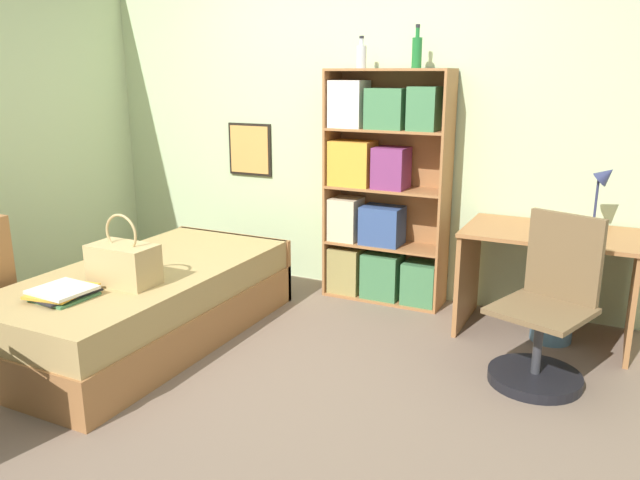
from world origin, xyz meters
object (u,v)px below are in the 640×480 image
(desk, at_px, (548,265))
(desk_chair, at_px, (544,332))
(desk_lamp, at_px, (603,186))
(bottle_brown, at_px, (417,51))
(handbag, at_px, (124,263))
(bed, at_px, (149,303))
(book_stack_on_bed, at_px, (63,292))
(bottle_green, at_px, (361,56))
(bookcase, at_px, (379,195))
(waste_bin, at_px, (552,319))

(desk, bearing_deg, desk_chair, -83.67)
(desk_chair, bearing_deg, desk_lamp, 75.21)
(bottle_brown, xyz_separation_m, desk_lamp, (1.25, -0.09, -0.81))
(handbag, bearing_deg, bottle_brown, 52.89)
(bed, relative_size, handbag, 4.82)
(book_stack_on_bed, bearing_deg, bottle_green, 63.78)
(desk_lamp, bearing_deg, desk, -165.82)
(bookcase, height_order, bottle_brown, bottle_brown)
(handbag, xyz_separation_m, desk_chair, (2.28, 0.80, -0.31))
(bottle_green, distance_m, waste_bin, 2.20)
(book_stack_on_bed, relative_size, desk, 0.34)
(bed, height_order, book_stack_on_bed, book_stack_on_bed)
(bottle_green, xyz_separation_m, desk_chair, (1.46, -0.81, -1.50))
(bottle_green, distance_m, desk, 1.91)
(bottle_green, height_order, waste_bin, bottle_green)
(bed, height_order, handbag, handbag)
(handbag, bearing_deg, bottle_green, 63.07)
(book_stack_on_bed, distance_m, desk_lamp, 3.25)
(desk_lamp, bearing_deg, book_stack_on_bed, -144.54)
(bottle_green, bearing_deg, bookcase, 9.68)
(handbag, bearing_deg, waste_bin, 31.54)
(handbag, bearing_deg, desk, 33.49)
(desk, height_order, desk_lamp, desk_lamp)
(bed, distance_m, book_stack_on_bed, 0.68)
(handbag, relative_size, waste_bin, 1.44)
(bottle_green, height_order, desk_chair, bottle_green)
(bottle_brown, distance_m, waste_bin, 1.98)
(desk, bearing_deg, book_stack_on_bed, -142.60)
(bed, xyz_separation_m, bookcase, (1.06, 1.35, 0.57))
(desk_chair, bearing_deg, bed, -167.95)
(bottle_brown, bearing_deg, handbag, -127.11)
(bed, bearing_deg, book_stack_on_bed, -93.72)
(book_stack_on_bed, relative_size, waste_bin, 1.24)
(waste_bin, bearing_deg, bed, -155.02)
(bookcase, relative_size, desk_lamp, 3.84)
(handbag, xyz_separation_m, waste_bin, (2.27, 1.39, -0.45))
(bookcase, bearing_deg, waste_bin, -10.55)
(handbag, height_order, waste_bin, handbag)
(bed, height_order, bottle_brown, bottle_brown)
(handbag, relative_size, book_stack_on_bed, 1.16)
(handbag, height_order, book_stack_on_bed, handbag)
(desk, relative_size, desk_chair, 1.13)
(handbag, xyz_separation_m, desk, (2.21, 1.46, -0.11))
(bookcase, bearing_deg, book_stack_on_bed, -119.27)
(bookcase, distance_m, waste_bin, 1.48)
(bottle_green, bearing_deg, handbag, -116.93)
(desk, relative_size, waste_bin, 3.59)
(desk, bearing_deg, handbag, -146.51)
(bottle_green, relative_size, desk, 0.21)
(bookcase, bearing_deg, desk_lamp, -4.15)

